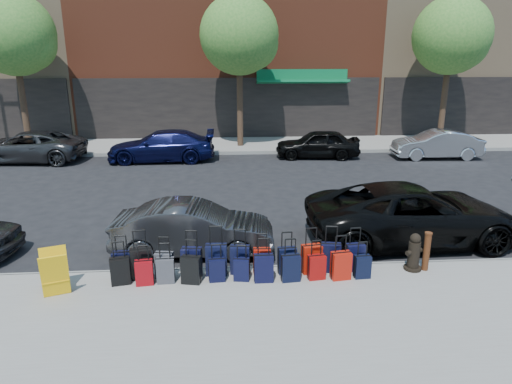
{
  "coord_description": "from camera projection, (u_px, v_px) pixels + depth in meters",
  "views": [
    {
      "loc": [
        -0.26,
        -13.58,
        4.62
      ],
      "look_at": [
        0.56,
        -1.5,
        0.96
      ],
      "focal_mm": 32.0,
      "sensor_mm": 36.0,
      "label": 1
    }
  ],
  "objects": [
    {
      "name": "car_far_3",
      "position": [
        437.0,
        144.0,
        20.98
      ],
      "size": [
        4.02,
        1.54,
        1.31
      ],
      "primitive_type": "imported",
      "rotation": [
        0.0,
        0.0,
        -1.61
      ],
      "color": "silver",
      "rests_on": "ground"
    },
    {
      "name": "suitcase_front_3",
      "position": [
        192.0,
        262.0,
        9.52
      ],
      "size": [
        0.44,
        0.28,
        1.0
      ],
      "rotation": [
        0.0,
        0.0,
        -0.13
      ],
      "color": "black",
      "rests_on": "sidewalk_near"
    },
    {
      "name": "suitcase_back_8",
      "position": [
        317.0,
        267.0,
        9.41
      ],
      "size": [
        0.38,
        0.25,
        0.84
      ],
      "rotation": [
        0.0,
        0.0,
        0.14
      ],
      "color": "maroon",
      "rests_on": "sidewalk_near"
    },
    {
      "name": "suitcase_back_0",
      "position": [
        120.0,
        271.0,
        9.2
      ],
      "size": [
        0.42,
        0.29,
        0.9
      ],
      "rotation": [
        0.0,
        0.0,
        0.2
      ],
      "color": "black",
      "rests_on": "sidewalk_near"
    },
    {
      "name": "car_far_1",
      "position": [
        161.0,
        146.0,
        20.43
      ],
      "size": [
        4.76,
        1.97,
        1.38
      ],
      "primitive_type": "imported",
      "rotation": [
        0.0,
        0.0,
        -1.56
      ],
      "color": "#0C0F39",
      "rests_on": "ground"
    },
    {
      "name": "car_near_1",
      "position": [
        194.0,
        229.0,
        10.88
      ],
      "size": [
        3.89,
        1.58,
        1.25
      ],
      "primitive_type": "imported",
      "rotation": [
        0.0,
        0.0,
        1.5
      ],
      "color": "#37373A",
      "rests_on": "ground"
    },
    {
      "name": "suitcase_front_4",
      "position": [
        216.0,
        260.0,
        9.58
      ],
      "size": [
        0.45,
        0.25,
        1.07
      ],
      "rotation": [
        0.0,
        0.0,
        -0.02
      ],
      "color": "black",
      "rests_on": "sidewalk_near"
    },
    {
      "name": "suitcase_back_4",
      "position": [
        217.0,
        270.0,
        9.33
      ],
      "size": [
        0.35,
        0.22,
        0.79
      ],
      "rotation": [
        0.0,
        0.0,
        0.09
      ],
      "color": "black",
      "rests_on": "sidewalk_near"
    },
    {
      "name": "car_far_0",
      "position": [
        28.0,
        147.0,
        20.32
      ],
      "size": [
        5.07,
        2.63,
        1.36
      ],
      "primitive_type": "imported",
      "rotation": [
        0.0,
        0.0,
        -1.65
      ],
      "color": "#373639",
      "rests_on": "ground"
    },
    {
      "name": "suitcase_front_0",
      "position": [
        122.0,
        265.0,
        9.44
      ],
      "size": [
        0.4,
        0.24,
        0.93
      ],
      "rotation": [
        0.0,
        0.0,
        0.07
      ],
      "color": "black",
      "rests_on": "sidewalk_near"
    },
    {
      "name": "curb_far",
      "position": [
        231.0,
        153.0,
        21.93
      ],
      "size": [
        60.0,
        0.08,
        0.15
      ],
      "primitive_type": "cube",
      "color": "gray",
      "rests_on": "ground"
    },
    {
      "name": "suitcase_back_9",
      "position": [
        341.0,
        266.0,
        9.4
      ],
      "size": [
        0.42,
        0.28,
        0.94
      ],
      "rotation": [
        0.0,
        0.0,
        0.15
      ],
      "color": "#AC170B",
      "rests_on": "sidewalk_near"
    },
    {
      "name": "suitcase_front_8",
      "position": [
        311.0,
        259.0,
        9.68
      ],
      "size": [
        0.45,
        0.29,
        1.0
      ],
      "rotation": [
        0.0,
        0.0,
        0.17
      ],
      "color": "#A61A0A",
      "rests_on": "sidewalk_near"
    },
    {
      "name": "suitcase_back_3",
      "position": [
        191.0,
        270.0,
        9.24
      ],
      "size": [
        0.42,
        0.3,
        0.92
      ],
      "rotation": [
        0.0,
        0.0,
        -0.21
      ],
      "color": "black",
      "rests_on": "sidewalk_near"
    },
    {
      "name": "suitcase_front_5",
      "position": [
        240.0,
        260.0,
        9.65
      ],
      "size": [
        0.43,
        0.26,
        0.98
      ],
      "rotation": [
        0.0,
        0.0,
        -0.1
      ],
      "color": "black",
      "rests_on": "sidewalk_near"
    },
    {
      "name": "tree_left",
      "position": [
        17.0,
        37.0,
        21.19
      ],
      "size": [
        3.8,
        3.8,
        7.27
      ],
      "color": "black",
      "rests_on": "sidewalk_far"
    },
    {
      "name": "suitcase_back_2",
      "position": [
        166.0,
        270.0,
        9.26
      ],
      "size": [
        0.36,
        0.22,
        0.85
      ],
      "rotation": [
        0.0,
        0.0,
        0.04
      ],
      "color": "#3E3E43",
      "rests_on": "sidewalk_near"
    },
    {
      "name": "suitcase_back_1",
      "position": [
        144.0,
        272.0,
        9.18
      ],
      "size": [
        0.37,
        0.24,
        0.83
      ],
      "rotation": [
        0.0,
        0.0,
        0.12
      ],
      "color": "maroon",
      "rests_on": "sidewalk_near"
    },
    {
      "name": "display_rack",
      "position": [
        55.0,
        273.0,
        8.77
      ],
      "size": [
        0.65,
        0.68,
        0.89
      ],
      "rotation": [
        0.0,
        0.0,
        0.34
      ],
      "color": "yellow",
      "rests_on": "sidewalk_near"
    },
    {
      "name": "suitcase_back_7",
      "position": [
        291.0,
        268.0,
        9.33
      ],
      "size": [
        0.4,
        0.26,
        0.91
      ],
      "rotation": [
        0.0,
        0.0,
        0.1
      ],
      "color": "black",
      "rests_on": "sidewalk_near"
    },
    {
      "name": "suitcase_front_10",
      "position": [
        355.0,
        257.0,
        9.78
      ],
      "size": [
        0.42,
        0.26,
        0.96
      ],
      "rotation": [
        0.0,
        0.0,
        0.1
      ],
      "color": "black",
      "rests_on": "sidewalk_near"
    },
    {
      "name": "suitcase_front_9",
      "position": [
        331.0,
        257.0,
        9.73
      ],
      "size": [
        0.45,
        0.3,
        1.01
      ],
      "rotation": [
        0.0,
        0.0,
        -0.17
      ],
      "color": "black",
      "rests_on": "sidewalk_near"
    },
    {
      "name": "suitcase_back_6",
      "position": [
        264.0,
        268.0,
        9.3
      ],
      "size": [
        0.39,
        0.23,
        0.93
      ],
      "rotation": [
        0.0,
        0.0,
        0.01
      ],
      "color": "black",
      "rests_on": "sidewalk_near"
    },
    {
      "name": "fire_hydrant",
      "position": [
        414.0,
        253.0,
        9.78
      ],
      "size": [
        0.42,
        0.37,
        0.83
      ],
      "rotation": [
        0.0,
        0.0,
        0.4
      ],
      "color": "black",
      "rests_on": "sidewalk_near"
    },
    {
      "name": "tree_center",
      "position": [
        242.0,
        37.0,
        21.88
      ],
      "size": [
        3.8,
        3.8,
        7.27
      ],
      "color": "black",
      "rests_on": "sidewalk_far"
    },
    {
      "name": "ground",
      "position": [
        235.0,
        208.0,
        14.33
      ],
      "size": [
        120.0,
        120.0,
        0.0
      ],
      "primitive_type": "plane",
      "color": "black",
      "rests_on": "ground"
    },
    {
      "name": "suitcase_front_2",
      "position": [
        164.0,
        265.0,
        9.47
      ],
      "size": [
        0.39,
        0.25,
        0.89
      ],
      "rotation": [
        0.0,
        0.0,
        -0.13
      ],
      "color": "#434348",
      "rests_on": "sidewalk_near"
    },
    {
      "name": "suitcase_front_7",
      "position": [
        287.0,
        260.0,
        9.66
      ],
      "size": [
        0.4,
        0.24,
        0.92
      ],
      "rotation": [
        0.0,
        0.0,
        0.1
      ],
      "color": "black",
      "rests_on": "sidewalk_near"
    },
    {
      "name": "bollard",
      "position": [
        427.0,
        251.0,
        9.75
      ],
      "size": [
        0.16,
        0.16,
        0.86
      ],
      "color": "#38190C",
      "rests_on": "sidewalk_near"
    },
    {
      "name": "suitcase_front_1",
      "position": [
        141.0,
        263.0,
        9.44
      ],
      "size": [
        0.47,
        0.32,
        1.03
      ],
      "rotation": [
        0.0,
        0.0,
        0.2
      ],
      "color": "black",
      "rests_on": "sidewalk_near"
    },
    {
      "name": "sidewalk_near",
      "position": [
        244.0,
        321.0,
        8.1
      ],
      "size": [
        60.0,
        4.0,
        0.15
      ],
      "primitive_type": "cube",
      "color": "gray",
      "rests_on": "ground"
    },
    {
      "name": "car_far_2",
      "position": [
        317.0,
        144.0,
        21.11
      ],
      "size": [
        3.96,
        1.88,
        1.31
      ],
      "primitive_type": "imported",
      "rotation": [
        0.0,
        0.0,
        -1.66
      ],
      "color": "black",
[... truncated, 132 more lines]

